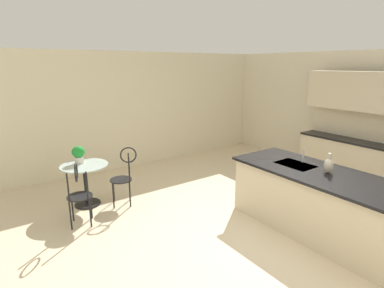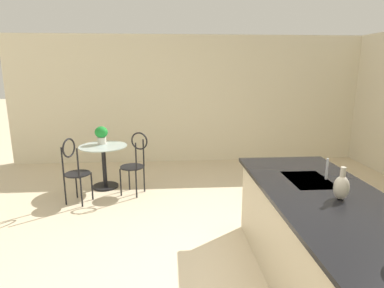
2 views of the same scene
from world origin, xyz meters
name	(u,v)px [view 1 (image 1 of 2)]	position (x,y,z in m)	size (l,w,h in m)	color
ground_plane	(266,243)	(0.00, 0.00, 0.00)	(40.00, 40.00, 0.00)	beige
wall_left_window	(133,110)	(-4.26, 0.00, 1.35)	(0.12, 7.80, 2.70)	beige
kitchen_island	(325,205)	(0.30, 0.85, 0.46)	(2.80, 1.06, 0.92)	beige
back_counter_run	(360,161)	(-0.40, 3.21, 0.49)	(2.44, 0.64, 1.52)	beige
upper_cabinet_run	(369,92)	(-0.40, 3.18, 1.90)	(2.40, 0.36, 0.76)	beige
bistro_table	(86,181)	(-2.65, -1.67, 0.45)	(0.80, 0.80, 0.74)	black
chair_near_window	(124,173)	(-2.30, -1.10, 0.57)	(0.50, 0.52, 1.04)	black
chair_by_island	(79,191)	(-1.97, -1.96, 0.57)	(0.52, 0.49, 1.04)	black
sink_faucet	(303,156)	(-0.25, 1.03, 1.03)	(0.02, 0.02, 0.22)	#B2B5BA
potted_plant_on_table	(78,154)	(-2.79, -1.71, 0.92)	(0.22, 0.22, 0.31)	beige
vase_on_counter	(329,165)	(0.25, 0.91, 1.03)	(0.13, 0.13, 0.29)	#BCB29E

